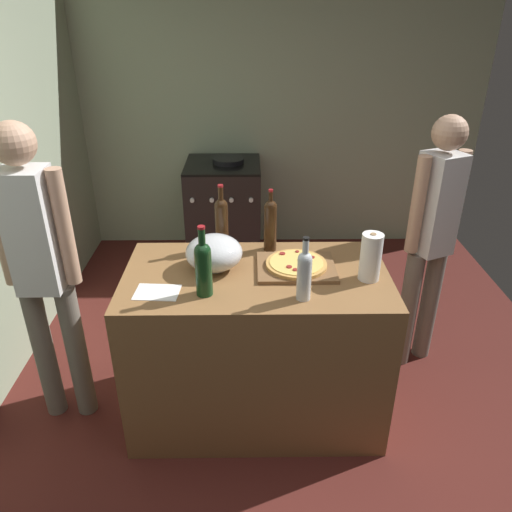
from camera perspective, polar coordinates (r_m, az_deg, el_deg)
ground_plane at (r=3.74m, az=1.65°, el=-7.74°), size 3.86×3.46×0.02m
kitchen_wall_rear at (r=4.61m, az=1.14°, el=16.92°), size 3.86×0.10×2.60m
kitchen_wall_left at (r=3.52m, az=-27.08°, el=10.65°), size 0.10×3.46×2.60m
counter at (r=2.77m, az=0.03°, el=-10.20°), size 1.35×0.73×0.90m
cutting_board at (r=2.57m, az=4.63°, el=-1.31°), size 0.40×0.32×0.02m
pizza at (r=2.56m, az=4.66°, el=-0.90°), size 0.31×0.31×0.03m
mixing_bowl at (r=2.54m, az=-4.84°, el=0.37°), size 0.29×0.29×0.18m
paper_towel_roll at (r=2.48m, az=13.03°, el=-0.11°), size 0.10×0.10×0.25m
wine_bottle_green at (r=2.29m, az=-6.07°, el=-1.14°), size 0.08×0.08×0.35m
wine_bottle_dark at (r=2.71m, az=-3.97°, el=3.98°), size 0.07×0.07×0.37m
wine_bottle_amber at (r=2.70m, az=1.65°, el=3.79°), size 0.07×0.07×0.35m
wine_bottle_clear at (r=2.26m, az=5.57°, el=-1.94°), size 0.07×0.07×0.31m
recipe_sheet at (r=2.41m, az=-11.28°, el=-4.10°), size 0.22×0.16×0.00m
stove at (r=4.47m, az=-3.67°, el=5.14°), size 0.64×0.64×0.93m
person_in_stripes at (r=2.70m, az=-23.49°, el=-0.85°), size 0.38×0.20×1.67m
person_in_red at (r=3.11m, az=19.52°, el=2.45°), size 0.34×0.26×1.60m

